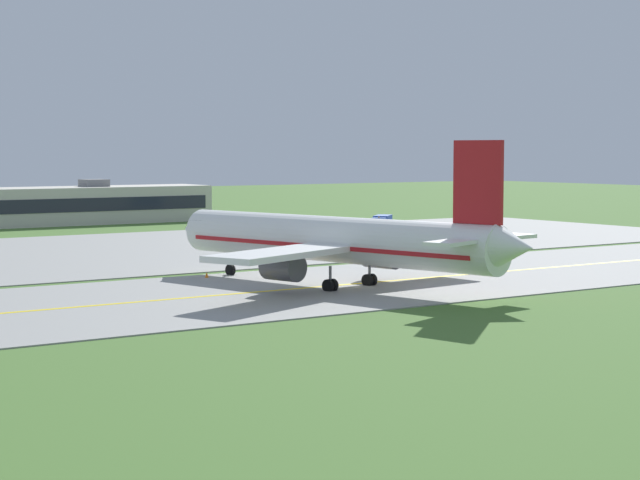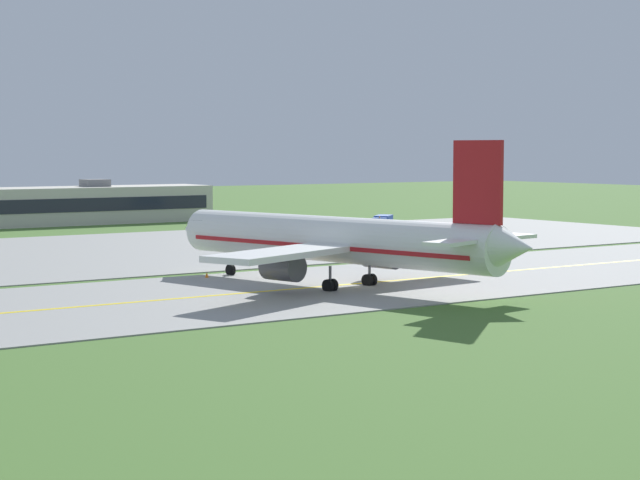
# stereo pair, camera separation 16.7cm
# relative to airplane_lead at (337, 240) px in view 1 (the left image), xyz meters

# --- Properties ---
(ground_plane) EXTENTS (500.00, 500.00, 0.00)m
(ground_plane) POSITION_rel_airplane_lead_xyz_m (1.37, 0.68, -4.13)
(ground_plane) COLOR #47702D
(taxiway_strip) EXTENTS (240.00, 28.00, 0.10)m
(taxiway_strip) POSITION_rel_airplane_lead_xyz_m (1.37, 0.68, -4.08)
(taxiway_strip) COLOR gray
(taxiway_strip) RESTS_ON ground
(apron_pad) EXTENTS (140.00, 52.00, 0.10)m
(apron_pad) POSITION_rel_airplane_lead_xyz_m (11.37, 42.68, -4.08)
(apron_pad) COLOR gray
(apron_pad) RESTS_ON ground
(taxiway_centreline) EXTENTS (220.00, 0.60, 0.01)m
(taxiway_centreline) POSITION_rel_airplane_lead_xyz_m (1.37, 0.68, -4.03)
(taxiway_centreline) COLOR yellow
(taxiway_centreline) RESTS_ON taxiway_strip
(airplane_lead) EXTENTS (32.06, 39.20, 12.70)m
(airplane_lead) POSITION_rel_airplane_lead_xyz_m (0.00, 0.00, 0.00)
(airplane_lead) COLOR white
(airplane_lead) RESTS_ON ground
(service_truck_fuel) EXTENTS (5.82, 5.55, 2.60)m
(service_truck_fuel) POSITION_rel_airplane_lead_xyz_m (41.18, 47.77, -2.60)
(service_truck_fuel) COLOR #264CA5
(service_truck_fuel) RESTS_ON ground
(terminal_building) EXTENTS (63.43, 10.90, 7.22)m
(terminal_building) POSITION_rel_airplane_lead_xyz_m (3.28, 92.81, -1.11)
(terminal_building) COLOR beige
(terminal_building) RESTS_ON ground
(traffic_cone_near_edge) EXTENTS (0.44, 0.44, 0.60)m
(traffic_cone_near_edge) POSITION_rel_airplane_lead_xyz_m (-6.20, 12.35, -3.83)
(traffic_cone_near_edge) COLOR orange
(traffic_cone_near_edge) RESTS_ON ground
(traffic_cone_mid_edge) EXTENTS (0.44, 0.44, 0.60)m
(traffic_cone_mid_edge) POSITION_rel_airplane_lead_xyz_m (13.37, 14.05, -3.83)
(traffic_cone_mid_edge) COLOR orange
(traffic_cone_mid_edge) RESTS_ON ground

